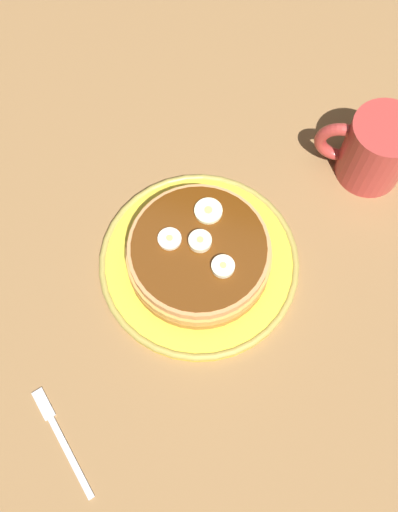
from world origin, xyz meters
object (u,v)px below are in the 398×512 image
object	(u,v)px
banana_slice_0	(197,241)
pancake_stack	(196,253)
banana_slice_2	(211,212)
fork	(60,435)
coffee_mug	(374,149)
banana_slice_3	(223,267)
plate	(199,262)
banana_slice_1	(169,242)

from	to	relation	value
banana_slice_0	pancake_stack	bearing A→B (deg)	80.11
banana_slice_2	fork	xyz separation A→B (cm)	(10.03, 27.36, -5.39)
pancake_stack	coffee_mug	world-z (taller)	coffee_mug
banana_slice_2	coffee_mug	bearing A→B (deg)	-141.82
pancake_stack	banana_slice_3	xyz separation A→B (cm)	(-3.58, 1.86, 2.45)
pancake_stack	banana_slice_2	world-z (taller)	banana_slice_2
plate	banana_slice_0	bearing A→B (deg)	-58.06
banana_slice_0	fork	distance (cm)	25.82
plate	fork	bearing A→B (deg)	66.88
banana_slice_3	fork	bearing A→B (deg)	58.38
banana_slice_2	fork	bearing A→B (deg)	69.86
banana_slice_2	fork	size ratio (longest dim) A/B	0.32
banana_slice_0	coffee_mug	bearing A→B (deg)	-135.52
banana_slice_3	plate	bearing A→B (deg)	-30.18
banana_slice_0	coffee_mug	xyz separation A→B (cm)	(-17.98, -17.66, -0.95)
pancake_stack	banana_slice_0	distance (cm)	2.54
banana_slice_3	coffee_mug	bearing A→B (deg)	-125.91
banana_slice_3	coffee_mug	size ratio (longest dim) A/B	0.22
pancake_stack	banana_slice_1	distance (cm)	3.84
banana_slice_0	fork	world-z (taller)	banana_slice_0
banana_slice_2	fork	distance (cm)	29.63
fork	coffee_mug	bearing A→B (deg)	-123.76
plate	pancake_stack	distance (cm)	2.54
coffee_mug	fork	xyz separation A→B (cm)	(27.44, 41.05, -4.58)
banana_slice_2	banana_slice_3	bearing A→B (deg)	114.74
plate	banana_slice_1	world-z (taller)	banana_slice_1
banana_slice_0	banana_slice_3	world-z (taller)	same
plate	banana_slice_1	bearing A→B (deg)	6.73
coffee_mug	banana_slice_2	bearing A→B (deg)	38.18
banana_slice_1	coffee_mug	xyz separation A→B (cm)	(-21.08, -18.57, -0.80)
banana_slice_1	fork	distance (cm)	23.97
plate	coffee_mug	world-z (taller)	coffee_mug
plate	banana_slice_1	xyz separation A→B (cm)	(3.41, 0.40, 4.85)
banana_slice_2	coffee_mug	xyz separation A→B (cm)	(-17.41, -13.69, -0.81)
banana_slice_1	banana_slice_3	bearing A→B (deg)	167.63
banana_slice_1	coffee_mug	size ratio (longest dim) A/B	0.23
banana_slice_0	coffee_mug	distance (cm)	25.23
banana_slice_0	fork	size ratio (longest dim) A/B	0.26
coffee_mug	plate	bearing A→B (deg)	45.79
fork	banana_slice_2	bearing A→B (deg)	-110.14
banana_slice_1	banana_slice_3	world-z (taller)	banana_slice_3
banana_slice_1	banana_slice_2	distance (cm)	6.11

